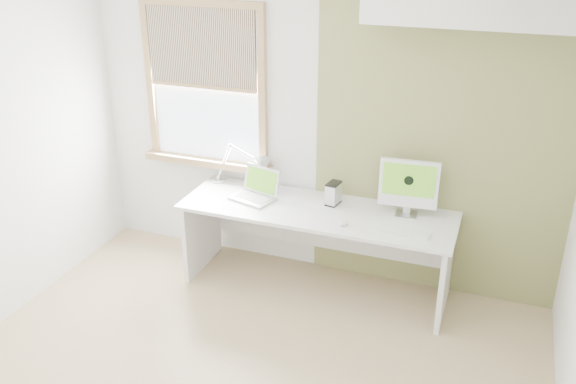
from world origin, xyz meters
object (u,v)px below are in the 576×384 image
at_px(laptop, 256,191).
at_px(desk, 319,228).
at_px(external_drive, 333,193).
at_px(desk_lamp, 254,166).
at_px(imac, 409,185).

bearing_deg(laptop, desk, 2.00).
bearing_deg(external_drive, laptop, -171.02).
relative_size(laptop, external_drive, 2.21).
bearing_deg(desk_lamp, external_drive, -7.76).
relative_size(desk_lamp, imac, 1.39).
bearing_deg(imac, laptop, -174.55).
xyz_separation_m(desk_lamp, imac, (1.33, -0.08, 0.06)).
bearing_deg(external_drive, desk_lamp, 172.24).
bearing_deg(laptop, external_drive, 8.98).
height_order(desk_lamp, imac, imac).
distance_m(desk_lamp, imac, 1.33).
bearing_deg(imac, external_drive, -178.37).
relative_size(desk_lamp, laptop, 1.55).
bearing_deg(laptop, imac, 5.45).
height_order(desk, laptop, laptop).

